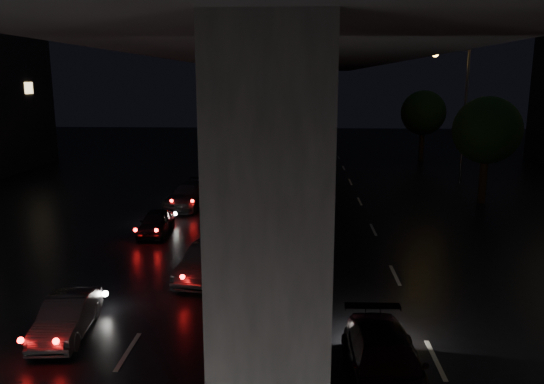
{
  "coord_description": "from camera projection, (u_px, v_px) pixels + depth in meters",
  "views": [
    {
      "loc": [
        0.49,
        -18.56,
        7.03
      ],
      "look_at": [
        -0.81,
        5.34,
        1.93
      ],
      "focal_mm": 35.0,
      "sensor_mm": 36.0,
      "label": 1
    }
  ],
  "objects": [
    {
      "name": "ground",
      "position": [
        286.0,
        273.0,
        19.62
      ],
      "size": [
        120.0,
        120.0,
        0.0
      ],
      "primitive_type": "plane",
      "color": "black",
      "rests_on": "ground"
    },
    {
      "name": "viaduct",
      "position": [
        290.0,
        48.0,
        22.76
      ],
      "size": [
        12.0,
        80.0,
        10.5
      ],
      "color": "#2D2D2F",
      "rests_on": "ground"
    },
    {
      "name": "median_barrier",
      "position": [
        289.0,
        226.0,
        24.41
      ],
      "size": [
        0.45,
        70.0,
        0.85
      ],
      "primitive_type": "cube",
      "color": "#2D2D2F",
      "rests_on": "ground"
    },
    {
      "name": "tree_c",
      "position": [
        487.0,
        131.0,
        29.88
      ],
      "size": [
        3.8,
        3.8,
        6.12
      ],
      "color": "black",
      "rests_on": "ground"
    },
    {
      "name": "tree_d",
      "position": [
        423.0,
        113.0,
        45.51
      ],
      "size": [
        3.8,
        3.8,
        6.12
      ],
      "color": "black",
      "rests_on": "ground"
    },
    {
      "name": "streetlight_far",
      "position": [
        458.0,
        100.0,
        35.44
      ],
      "size": [
        2.52,
        0.44,
        9.0
      ],
      "color": "#2D2D33",
      "rests_on": "ground"
    },
    {
      "name": "car_3",
      "position": [
        385.0,
        364.0,
        12.18
      ],
      "size": [
        1.86,
        4.33,
        1.24
      ],
      "primitive_type": "imported",
      "rotation": [
        0.0,
        0.0,
        0.03
      ],
      "color": "black",
      "rests_on": "ground"
    },
    {
      "name": "car_4",
      "position": [
        67.0,
        316.0,
        14.81
      ],
      "size": [
        1.47,
        3.39,
        1.08
      ],
      "primitive_type": "imported",
      "rotation": [
        0.0,
        0.0,
        0.1
      ],
      "color": "#272629",
      "rests_on": "ground"
    },
    {
      "name": "car_5",
      "position": [
        208.0,
        262.0,
        19.03
      ],
      "size": [
        2.0,
        3.91,
        1.23
      ],
      "primitive_type": "imported",
      "rotation": [
        0.0,
        0.0,
        -0.2
      ],
      "color": "black",
      "rests_on": "ground"
    },
    {
      "name": "car_6",
      "position": [
        156.0,
        222.0,
        24.5
      ],
      "size": [
        1.4,
        3.26,
        1.1
      ],
      "primitive_type": "imported",
      "rotation": [
        0.0,
        0.0,
        0.03
      ],
      "color": "black",
      "rests_on": "ground"
    },
    {
      "name": "car_7",
      "position": [
        190.0,
        195.0,
        29.74
      ],
      "size": [
        2.57,
        4.81,
        1.33
      ],
      "primitive_type": "imported",
      "rotation": [
        0.0,
        0.0,
        -0.16
      ],
      "color": "#262629",
      "rests_on": "ground"
    },
    {
      "name": "car_8",
      "position": [
        246.0,
        196.0,
        29.92
      ],
      "size": [
        1.78,
        3.54,
        1.16
      ],
      "primitive_type": "imported",
      "rotation": [
        0.0,
        0.0,
        0.12
      ],
      "color": "black",
      "rests_on": "ground"
    },
    {
      "name": "car_9",
      "position": [
        248.0,
        174.0,
        36.47
      ],
      "size": [
        1.39,
        3.8,
        1.24
      ],
      "primitive_type": "imported",
      "rotation": [
        0.0,
        0.0,
        -0.02
      ],
      "color": "#3F3A37",
      "rests_on": "ground"
    },
    {
      "name": "car_10",
      "position": [
        262.0,
        158.0,
        44.56
      ],
      "size": [
        2.21,
        4.02,
        1.07
      ],
      "primitive_type": "imported",
      "rotation": [
        0.0,
        0.0,
        0.12
      ],
      "color": "black",
      "rests_on": "ground"
    },
    {
      "name": "car_11",
      "position": [
        221.0,
        159.0,
        44.01
      ],
      "size": [
        2.53,
        4.3,
        1.12
      ],
      "primitive_type": "imported",
      "rotation": [
        0.0,
        0.0,
        -0.17
      ],
      "color": "black",
      "rests_on": "ground"
    }
  ]
}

